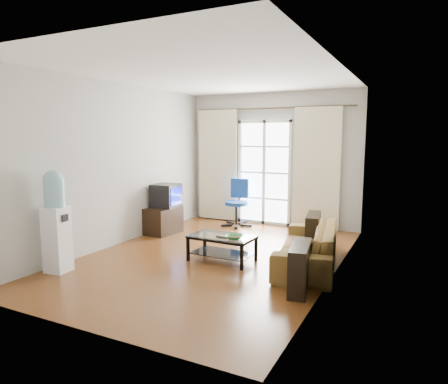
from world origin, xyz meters
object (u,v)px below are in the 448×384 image
Objects in this scene: crt_tv at (165,195)px; task_chair at (237,212)px; coffee_table at (222,245)px; sofa at (308,246)px; tv_stand at (163,220)px; water_cooler at (56,219)px.

crt_tv is 0.52× the size of task_chair.
sofa is at bearing 17.44° from coffee_table.
sofa is 3.00× the size of tv_stand.
sofa is 1.47× the size of water_cooler.
water_cooler reaches higher than tv_stand.
coffee_table is 0.69× the size of water_cooler.
task_chair is (0.98, 1.19, 0.03)m from tv_stand.
sofa is at bearing -8.01° from tv_stand.
sofa is 2.69m from task_chair.
task_chair reaches higher than crt_tv.
crt_tv is (-2.93, 0.74, 0.43)m from sofa.
tv_stand is 0.49× the size of water_cooler.
task_chair is (-0.77, 2.22, 0.04)m from coffee_table.
task_chair is 0.69× the size of water_cooler.
crt_tv is 1.54m from task_chair.
water_cooler reaches higher than task_chair.
sofa is at bearing -49.71° from task_chair.
crt_tv is at bearing 82.55° from water_cooler.
sofa is 2.12× the size of coffee_table.
task_chair reaches higher than tv_stand.
crt_tv is at bearing -113.58° from sofa.
task_chair is 3.78m from water_cooler.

